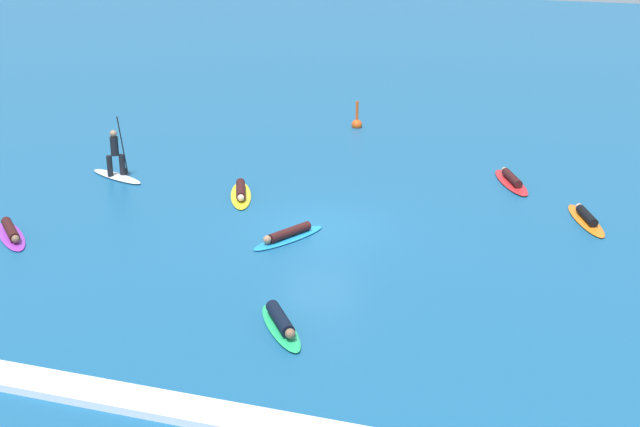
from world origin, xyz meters
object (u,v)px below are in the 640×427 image
Objects in this scene: surfer_on_yellow_board at (241,193)px; surfer_on_green_board at (281,324)px; surfer_on_white_board at (116,166)px; surfer_on_orange_board at (586,218)px; surfer_on_red_board at (511,180)px; marker_buoy at (357,123)px; surfer_on_purple_board at (11,233)px; surfer_on_blue_board at (288,235)px.

surfer_on_yellow_board is 1.17× the size of surfer_on_green_board.
surfer_on_yellow_board is 5.17m from surfer_on_white_board.
surfer_on_orange_board is (11.48, 1.14, -0.02)m from surfer_on_yellow_board.
surfer_on_white_board is at bearing 71.19° from surfer_on_orange_board.
surfer_on_red_board is (13.90, 3.73, -0.34)m from surfer_on_white_board.
surfer_on_orange_board is at bearing 109.19° from surfer_on_green_board.
surfer_on_white_board is 2.02× the size of marker_buoy.
surfer_on_purple_board reaches higher than surfer_on_blue_board.
surfer_on_purple_board is at bearing -113.00° from marker_buoy.
surfer_on_yellow_board is (5.28, 5.61, -0.00)m from surfer_on_purple_board.
surfer_on_yellow_board is 0.97× the size of surfer_on_orange_board.
surfer_on_purple_board is 0.92× the size of surfer_on_white_board.
surfer_on_red_board is (4.11, 12.99, -0.04)m from surfer_on_green_board.
surfer_on_purple_board is 17.17m from surfer_on_red_board.
surfer_on_white_board is at bearing 133.65° from surfer_on_purple_board.
surfer_on_orange_board is (2.71, -3.13, -0.00)m from surfer_on_red_board.
surfer_on_red_board is 1.01× the size of surfer_on_orange_board.
marker_buoy reaches higher than surfer_on_purple_board.
surfer_on_green_board is (1.80, -5.54, 0.03)m from surfer_on_blue_board.
surfer_on_blue_board is 8.83m from surfer_on_white_board.
surfer_on_white_board reaches higher than surfer_on_yellow_board.
surfer_on_orange_board is 2.31× the size of marker_buoy.
surfer_on_yellow_board is at bearing 171.94° from surfer_on_green_board.
marker_buoy is at bearing 153.74° from surfer_on_green_board.
surfer_on_blue_board is at bearing 161.79° from surfer_on_green_board.
surfer_on_blue_board is 13.35m from marker_buoy.
surfer_on_orange_board is at bearing -41.53° from marker_buoy.
surfer_on_green_board is at bearing 5.17° from surfer_on_yellow_board.
surfer_on_yellow_board is 1.11× the size of surfer_on_white_board.
surfer_on_blue_board is at bearing 19.05° from surfer_on_yellow_board.
surfer_on_blue_board is at bearing -83.60° from marker_buoy.
surfer_on_red_board is at bearing 37.22° from surfer_on_white_board.
surfer_on_white_board reaches higher than surfer_on_purple_board.
surfer_on_purple_board is 0.80× the size of surfer_on_orange_board.
marker_buoy is (-3.28, 18.81, 0.03)m from surfer_on_green_board.
surfer_on_red_board is (5.90, 7.45, -0.01)m from surfer_on_blue_board.
surfer_on_red_board reaches higher than surfer_on_orange_board.
surfer_on_purple_board is 10.42m from surfer_on_green_board.
surfer_on_green_board reaches higher than surfer_on_orange_board.
surfer_on_white_board is 16.63m from surfer_on_orange_board.
surfer_on_purple_board is 6.15m from surfer_on_white_board.
surfer_on_blue_board is 9.64m from surfer_on_orange_board.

